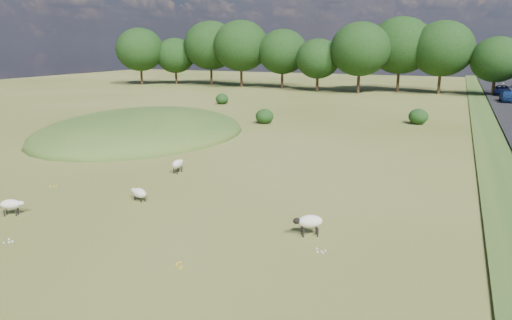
# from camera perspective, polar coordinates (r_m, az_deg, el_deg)

# --- Properties ---
(ground) EXTENTS (160.00, 160.00, 0.00)m
(ground) POSITION_cam_1_polar(r_m,az_deg,el_deg) (41.38, 6.38, 3.90)
(ground) COLOR #485A1C
(ground) RESTS_ON ground
(mound) EXTENTS (16.00, 20.00, 4.00)m
(mound) POSITION_cam_1_polar(r_m,az_deg,el_deg) (39.84, -13.99, 3.17)
(mound) COLOR #33561E
(mound) RESTS_ON ground
(treeline) EXTENTS (96.28, 14.66, 11.70)m
(treeline) POSITION_cam_1_polar(r_m,az_deg,el_deg) (75.50, 14.04, 13.20)
(treeline) COLOR black
(treeline) RESTS_ON ground
(shrubs) EXTENTS (25.90, 13.18, 1.48)m
(shrubs) POSITION_cam_1_polar(r_m,az_deg,el_deg) (48.03, 6.03, 6.19)
(shrubs) COLOR black
(shrubs) RESTS_ON ground
(sheep_0) EXTENTS (1.06, 0.78, 0.74)m
(sheep_0) POSITION_cam_1_polar(r_m,az_deg,el_deg) (22.85, -28.30, -4.90)
(sheep_0) COLOR beige
(sheep_0) RESTS_ON ground
(sheep_1) EXTENTS (1.14, 0.74, 0.63)m
(sheep_1) POSITION_cam_1_polar(r_m,az_deg,el_deg) (22.75, -14.41, -4.00)
(sheep_1) COLOR beige
(sheep_1) RESTS_ON ground
(sheep_2) EXTENTS (1.22, 0.93, 0.86)m
(sheep_2) POSITION_cam_1_polar(r_m,az_deg,el_deg) (18.15, 6.68, -7.65)
(sheep_2) COLOR beige
(sheep_2) RESTS_ON ground
(sheep_3) EXTENTS (0.56, 1.11, 0.79)m
(sheep_3) POSITION_cam_1_polar(r_m,az_deg,el_deg) (27.17, -9.77, -0.46)
(sheep_3) COLOR beige
(sheep_3) RESTS_ON ground
(car_4) EXTENTS (2.25, 4.89, 1.36)m
(car_4) POSITION_cam_1_polar(r_m,az_deg,el_deg) (76.36, 28.40, 7.70)
(car_4) COLOR navy
(car_4) RESTS_ON road
(car_5) EXTENTS (1.71, 4.25, 1.45)m
(car_5) POSITION_cam_1_polar(r_m,az_deg,el_deg) (67.17, 28.95, 7.01)
(car_5) COLOR navy
(car_5) RESTS_ON road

